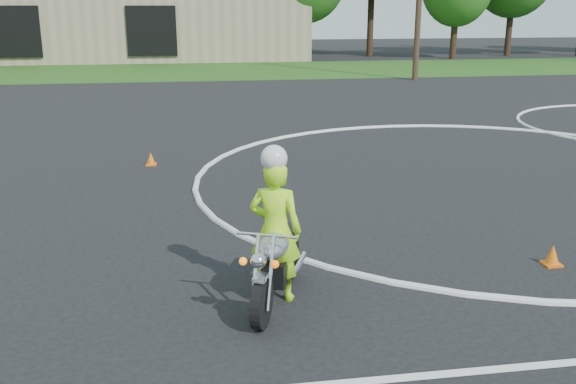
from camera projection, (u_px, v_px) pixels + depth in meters
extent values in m
plane|color=black|center=(561.00, 224.00, 10.69)|extent=(120.00, 120.00, 0.00)
cube|color=#1E4714|center=(294.00, 70.00, 36.28)|extent=(120.00, 10.00, 0.02)
torus|color=silver|center=(482.00, 178.00, 13.53)|extent=(12.12, 12.12, 0.12)
cube|color=silver|center=(509.00, 368.00, 6.44)|extent=(8.00, 0.12, 0.01)
cylinder|color=black|center=(261.00, 303.00, 7.19)|extent=(0.34, 0.60, 0.60)
cylinder|color=black|center=(290.00, 257.00, 8.50)|extent=(0.34, 0.60, 0.60)
cube|color=black|center=(278.00, 269.00, 7.87)|extent=(0.47, 0.62, 0.30)
ellipsoid|color=#A1A1A5|center=(273.00, 246.00, 7.57)|extent=(0.58, 0.73, 0.28)
cube|color=black|center=(283.00, 235.00, 8.05)|extent=(0.47, 0.65, 0.10)
cylinder|color=white|center=(255.00, 271.00, 7.19)|extent=(0.18, 0.35, 0.81)
cylinder|color=white|center=(271.00, 272.00, 7.15)|extent=(0.18, 0.35, 0.81)
cube|color=silver|center=(261.00, 277.00, 7.08)|extent=(0.21, 0.26, 0.05)
cylinder|color=white|center=(267.00, 235.00, 7.22)|extent=(0.66, 0.30, 0.04)
sphere|color=silver|center=(258.00, 261.00, 6.94)|extent=(0.18, 0.18, 0.18)
sphere|color=orange|center=(243.00, 261.00, 7.01)|extent=(0.09, 0.09, 0.09)
sphere|color=#D84F0A|center=(275.00, 264.00, 6.93)|extent=(0.09, 0.09, 0.09)
cylinder|color=white|center=(297.00, 265.00, 8.23)|extent=(0.38, 0.77, 0.08)
imported|color=#B1FF1A|center=(275.00, 230.00, 7.78)|extent=(0.76, 0.64, 1.77)
sphere|color=silver|center=(274.00, 158.00, 7.48)|extent=(0.32, 0.32, 0.32)
cone|color=orange|center=(151.00, 159.00, 14.61)|extent=(0.22, 0.22, 0.30)
cube|color=orange|center=(151.00, 164.00, 14.65)|extent=(0.24, 0.24, 0.03)
cone|color=orange|center=(553.00, 255.00, 8.98)|extent=(0.22, 0.22, 0.30)
cube|color=orange|center=(551.00, 264.00, 9.01)|extent=(0.24, 0.24, 0.03)
cube|color=black|center=(14.00, 32.00, 37.96)|extent=(3.00, 0.16, 3.00)
cube|color=black|center=(152.00, 31.00, 39.17)|extent=(3.00, 0.16, 3.00)
cylinder|color=#382619|center=(306.00, 35.00, 42.77)|extent=(0.44, 0.44, 3.24)
cylinder|color=#382619|center=(370.00, 28.00, 45.32)|extent=(0.44, 0.44, 3.96)
cylinder|color=#382619|center=(454.00, 37.00, 43.38)|extent=(0.44, 0.44, 2.88)
cylinder|color=#382619|center=(509.00, 30.00, 45.93)|extent=(0.44, 0.44, 3.60)
cylinder|color=#382619|center=(245.00, 37.00, 43.17)|extent=(0.44, 0.44, 2.88)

